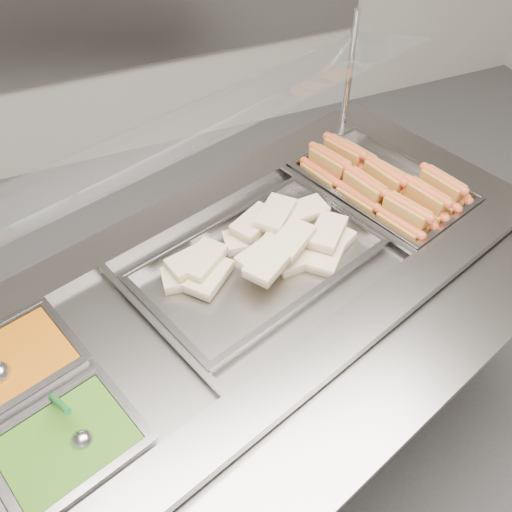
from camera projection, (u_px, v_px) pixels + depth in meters
name	position (u px, v px, depth m)	size (l,w,h in m)	color
ground	(310.00, 496.00, 2.17)	(6.00, 6.00, 0.00)	#505053
steam_counter	(245.00, 358.00, 2.05)	(2.13, 1.44, 0.94)	slate
tray_rail	(376.00, 395.00, 1.48)	(1.86, 0.94, 0.05)	gray
sneeze_guard	(187.00, 130.00, 1.57)	(1.72, 0.84, 0.46)	silver
pan_hotdogs	(380.00, 191.00, 2.05)	(0.52, 0.66, 0.10)	gray
pan_wraps	(259.00, 266.00, 1.77)	(0.80, 0.62, 0.07)	gray
pan_beans	(15.00, 370.00, 1.52)	(0.38, 0.34, 0.10)	gray
pan_peas	(70.00, 451.00, 1.36)	(0.38, 0.34, 0.10)	gray
hotdogs_in_buns	(382.00, 185.00, 2.00)	(0.46, 0.58, 0.12)	#8E5D1D
tortilla_wraps	(269.00, 244.00, 1.78)	(0.64, 0.39, 0.10)	#D2BA8D
serving_spoon	(78.00, 434.00, 1.33)	(0.09, 0.18, 0.15)	silver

